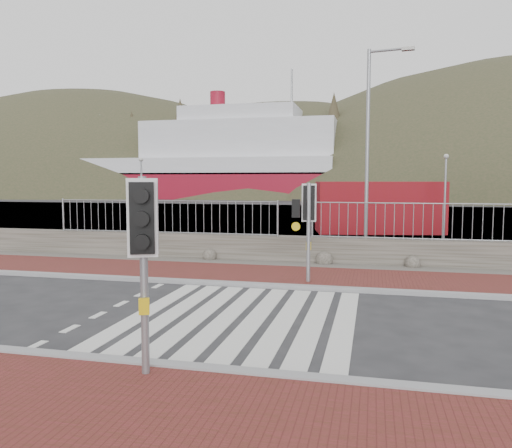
% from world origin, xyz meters
% --- Properties ---
extents(ground, '(220.00, 220.00, 0.00)m').
position_xyz_m(ground, '(0.00, 0.00, 0.00)').
color(ground, '#28282B').
rests_on(ground, ground).
extents(sidewalk_near, '(40.00, 4.00, 0.08)m').
position_xyz_m(sidewalk_near, '(0.00, -5.00, 0.04)').
color(sidewalk_near, maroon).
rests_on(sidewalk_near, ground).
extents(sidewalk_far, '(40.00, 3.00, 0.08)m').
position_xyz_m(sidewalk_far, '(0.00, 4.50, 0.04)').
color(sidewalk_far, maroon).
rests_on(sidewalk_far, ground).
extents(kerb_near, '(40.00, 0.25, 0.12)m').
position_xyz_m(kerb_near, '(0.00, -3.00, 0.05)').
color(kerb_near, gray).
rests_on(kerb_near, ground).
extents(kerb_far, '(40.00, 0.25, 0.12)m').
position_xyz_m(kerb_far, '(0.00, 3.00, 0.05)').
color(kerb_far, gray).
rests_on(kerb_far, ground).
extents(zebra_crossing, '(4.62, 5.60, 0.01)m').
position_xyz_m(zebra_crossing, '(-0.00, 0.00, 0.01)').
color(zebra_crossing, silver).
rests_on(zebra_crossing, ground).
extents(gravel_strip, '(40.00, 1.50, 0.06)m').
position_xyz_m(gravel_strip, '(0.00, 6.50, 0.03)').
color(gravel_strip, '#59544C').
rests_on(gravel_strip, ground).
extents(stone_wall, '(40.00, 0.60, 0.90)m').
position_xyz_m(stone_wall, '(0.00, 7.30, 0.45)').
color(stone_wall, '#4A463D').
rests_on(stone_wall, ground).
extents(railing, '(18.07, 0.07, 1.22)m').
position_xyz_m(railing, '(0.00, 7.15, 1.82)').
color(railing, gray).
rests_on(railing, stone_wall).
extents(quay, '(120.00, 40.00, 0.50)m').
position_xyz_m(quay, '(0.00, 27.90, 0.00)').
color(quay, '#4C4C4F').
rests_on(quay, ground).
extents(water, '(220.00, 50.00, 0.05)m').
position_xyz_m(water, '(0.00, 62.90, 0.00)').
color(water, '#3F4C54').
rests_on(water, ground).
extents(ferry, '(50.00, 16.00, 20.00)m').
position_xyz_m(ferry, '(-24.65, 67.90, 5.36)').
color(ferry, maroon).
rests_on(ferry, ground).
extents(hills_backdrop, '(254.00, 90.00, 100.00)m').
position_xyz_m(hills_backdrop, '(6.74, 87.90, -23.05)').
color(hills_backdrop, '#313821').
rests_on(hills_backdrop, ground).
extents(traffic_signal_near, '(0.48, 0.39, 2.90)m').
position_xyz_m(traffic_signal_near, '(-0.52, -3.37, 2.09)').
color(traffic_signal_near, gray).
rests_on(traffic_signal_near, ground).
extents(traffic_signal_far, '(0.67, 0.27, 2.78)m').
position_xyz_m(traffic_signal_far, '(0.88, 3.69, 2.02)').
color(traffic_signal_far, gray).
rests_on(traffic_signal_far, ground).
extents(streetlight, '(1.54, 0.40, 7.31)m').
position_xyz_m(streetlight, '(2.50, 8.08, 4.11)').
color(streetlight, gray).
rests_on(streetlight, ground).
extents(shipping_container, '(7.09, 4.06, 2.78)m').
position_xyz_m(shipping_container, '(2.89, 18.32, 1.39)').
color(shipping_container, maroon).
rests_on(shipping_container, ground).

